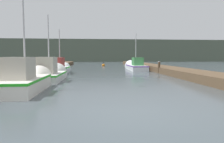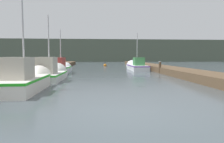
{
  "view_description": "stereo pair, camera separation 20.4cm",
  "coord_description": "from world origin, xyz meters",
  "views": [
    {
      "loc": [
        -1.02,
        -5.36,
        1.62
      ],
      "look_at": [
        0.26,
        8.43,
        0.55
      ],
      "focal_mm": 32.0,
      "sensor_mm": 36.0,
      "label": 1
    },
    {
      "loc": [
        -0.82,
        -5.38,
        1.62
      ],
      "look_at": [
        0.26,
        8.43,
        0.55
      ],
      "focal_mm": 32.0,
      "sensor_mm": 36.0,
      "label": 2
    }
  ],
  "objects": [
    {
      "name": "fishing_boat_2",
      "position": [
        -4.17,
        13.75,
        0.48
      ],
      "size": [
        1.42,
        5.7,
        4.43
      ],
      "rotation": [
        0.0,
        0.0,
        -0.01
      ],
      "color": "silver",
      "rests_on": "ground_plane"
    },
    {
      "name": "fishing_boat_0",
      "position": [
        -4.18,
        4.31,
        0.49
      ],
      "size": [
        1.65,
        4.63,
        4.82
      ],
      "rotation": [
        0.0,
        0.0,
        0.0
      ],
      "color": "silver",
      "rests_on": "ground_plane"
    },
    {
      "name": "mooring_piling_2",
      "position": [
        4.95,
        19.16,
        0.72
      ],
      "size": [
        0.25,
        0.25,
        1.43
      ],
      "color": "#473523",
      "rests_on": "ground_plane"
    },
    {
      "name": "distant_shore_ridge",
      "position": [
        0.0,
        57.89,
        3.15
      ],
      "size": [
        120.0,
        16.0,
        6.3
      ],
      "color": "#4C5647",
      "rests_on": "ground_plane"
    },
    {
      "name": "dock_right",
      "position": [
        6.29,
        16.0,
        0.27
      ],
      "size": [
        2.38,
        40.0,
        0.55
      ],
      "color": "brown",
      "rests_on": "ground_plane"
    },
    {
      "name": "fishing_boat_3",
      "position": [
        3.9,
        18.05,
        0.42
      ],
      "size": [
        1.79,
        6.32,
        4.78
      ],
      "rotation": [
        0.0,
        0.0,
        -0.02
      ],
      "color": "silver",
      "rests_on": "ground_plane"
    },
    {
      "name": "dock_left",
      "position": [
        -6.29,
        16.0,
        0.27
      ],
      "size": [
        2.38,
        40.0,
        0.55
      ],
      "color": "brown",
      "rests_on": "ground_plane"
    },
    {
      "name": "fishing_boat_1",
      "position": [
        -3.98,
        8.44,
        0.45
      ],
      "size": [
        1.86,
        4.54,
        4.91
      ],
      "rotation": [
        0.0,
        0.0,
        -0.01
      ],
      "color": "silver",
      "rests_on": "ground_plane"
    },
    {
      "name": "channel_buoy",
      "position": [
        0.57,
        26.77,
        0.14
      ],
      "size": [
        0.49,
        0.49,
        0.99
      ],
      "color": "#BF6513",
      "rests_on": "ground_plane"
    },
    {
      "name": "mooring_piling_1",
      "position": [
        5.13,
        12.93,
        0.56
      ],
      "size": [
        0.25,
        0.25,
        1.11
      ],
      "color": "#473523",
      "rests_on": "ground_plane"
    },
    {
      "name": "ground_plane",
      "position": [
        0.0,
        0.0,
        0.0
      ],
      "size": [
        200.0,
        200.0,
        0.0
      ],
      "color": "#424C51"
    }
  ]
}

